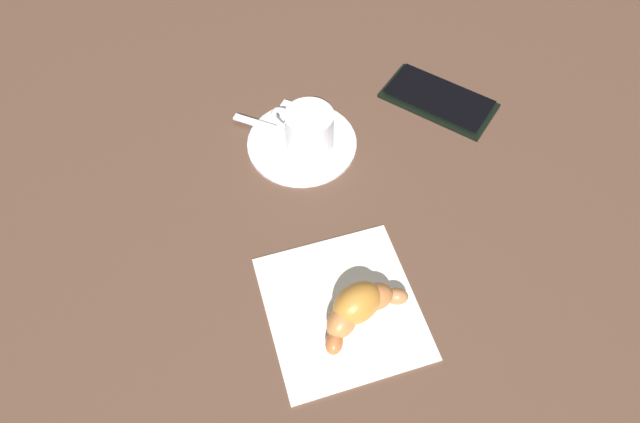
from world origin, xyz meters
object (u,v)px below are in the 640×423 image
object	(u,v)px
saucer	(302,142)
sugar_packet	(305,114)
teaspoon	(296,135)
cell_phone	(439,99)
espresso_cup	(308,128)
napkin	(342,307)
croissant	(359,307)

from	to	relation	value
saucer	sugar_packet	bearing A→B (deg)	-31.05
teaspoon	cell_phone	distance (m)	0.20
cell_phone	espresso_cup	bearing A→B (deg)	87.92
saucer	napkin	world-z (taller)	saucer
espresso_cup	cell_phone	size ratio (longest dim) A/B	0.46
saucer	espresso_cup	size ratio (longest dim) A/B	1.85
espresso_cup	sugar_packet	distance (m)	0.05
napkin	sugar_packet	bearing A→B (deg)	-17.23
espresso_cup	sugar_packet	size ratio (longest dim) A/B	1.07
croissant	napkin	bearing A→B (deg)	37.46
teaspoon	napkin	size ratio (longest dim) A/B	0.65
teaspoon	croissant	size ratio (longest dim) A/B	0.98
napkin	cell_phone	distance (m)	0.33
cell_phone	croissant	bearing A→B (deg)	132.15
teaspoon	croissant	bearing A→B (deg)	169.93
teaspoon	napkin	bearing A→B (deg)	166.72
espresso_cup	sugar_packet	world-z (taller)	espresso_cup
sugar_packet	cell_phone	size ratio (longest dim) A/B	0.43
saucer	croissant	distance (m)	0.24
teaspoon	croissant	distance (m)	0.25
croissant	cell_phone	xyz separation A→B (m)	(0.22, -0.24, -0.02)
napkin	cell_phone	bearing A→B (deg)	-50.96
sugar_packet	croissant	xyz separation A→B (m)	(-0.27, 0.07, 0.01)
napkin	croissant	xyz separation A→B (m)	(-0.01, -0.01, 0.02)
espresso_cup	saucer	bearing A→B (deg)	39.64
cell_phone	saucer	bearing A→B (deg)	85.90
saucer	espresso_cup	world-z (taller)	espresso_cup
saucer	cell_phone	bearing A→B (deg)	-94.10
sugar_packet	croissant	world-z (taller)	croissant
croissant	cell_phone	distance (m)	0.33
saucer	teaspoon	distance (m)	0.01
napkin	croissant	world-z (taller)	croissant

